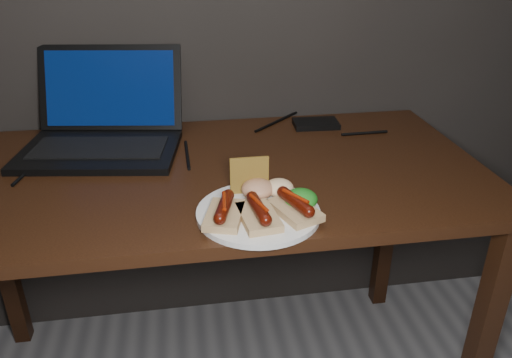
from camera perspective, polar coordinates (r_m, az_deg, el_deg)
The scene contains 12 objects.
desk at distance 1.29m, azimuth -5.63°, elevation -2.38°, with size 1.40×0.70×0.75m.
laptop at distance 1.43m, azimuth -17.01°, elevation 5.64°, with size 0.45×0.41×0.25m.
hard_drive at distance 1.53m, azimuth 6.85°, elevation 6.29°, with size 0.13×0.08×0.02m, color black.
desk_cables at distance 1.40m, azimuth -4.77°, elevation 4.19°, with size 1.00×0.41×0.01m.
plate at distance 1.04m, azimuth 0.26°, elevation -3.87°, with size 0.26×0.26×0.01m, color silver.
bread_sausage_left at distance 1.00m, azimuth -3.64°, elevation -3.71°, with size 0.10×0.13×0.04m.
bread_sausage_center at distance 1.00m, azimuth 0.31°, elevation -3.93°, with size 0.08×0.12×0.04m.
bread_sausage_right at distance 1.02m, azimuth 4.50°, elevation -3.14°, with size 0.11×0.13×0.04m.
crispbread at distance 1.09m, azimuth -0.76°, elevation 0.43°, with size 0.09×0.01×0.09m, color #B08A30.
salad_greens at distance 1.05m, azimuth 5.17°, elevation -2.28°, with size 0.07×0.07×0.04m, color #125E13.
salsa_mound at distance 1.08m, azimuth 0.21°, elevation -1.13°, with size 0.07×0.07×0.04m, color #9C230F.
coleslaw_mound at distance 1.09m, azimuth 2.65°, elevation -0.99°, with size 0.06×0.06×0.04m, color silver.
Camera 1 is at (-0.05, 0.25, 1.29)m, focal length 35.00 mm.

